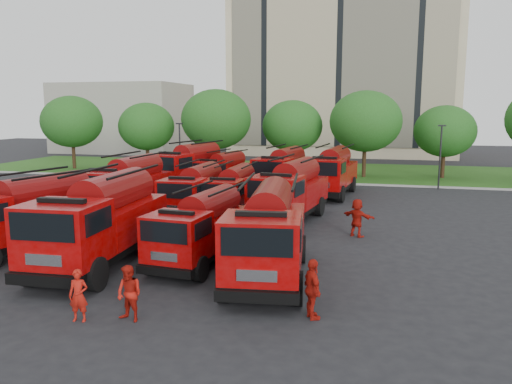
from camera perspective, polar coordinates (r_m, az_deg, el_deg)
ground at (r=26.25m, az=-2.60°, el=-4.49°), size 140.00×140.00×0.00m
lawn at (r=51.33m, az=5.60°, el=2.41°), size 70.00×16.00×0.12m
curb at (r=43.40m, az=4.06°, el=1.15°), size 70.00×0.30×0.14m
apartment_building at (r=72.82m, az=9.93°, el=14.19°), size 30.00×14.18×25.00m
side_building at (r=77.91m, az=-14.91°, el=8.18°), size 18.00×12.00×10.00m
tree_0 at (r=55.97m, az=-20.31°, el=7.55°), size 6.30×6.30×7.70m
tree_1 at (r=52.84m, az=-12.39°, el=7.32°), size 5.71×5.71×6.98m
tree_2 at (r=48.40m, az=-4.60°, el=8.28°), size 6.72×6.72×8.22m
tree_3 at (r=49.16m, az=4.19°, el=7.53°), size 5.88×5.88×7.19m
tree_4 at (r=46.97m, az=12.41°, el=7.90°), size 6.55×6.55×8.01m
tree_5 at (r=48.32m, az=20.78°, el=6.51°), size 5.46×5.46×6.68m
lamp_post_0 at (r=45.19m, az=-8.69°, el=5.00°), size 0.60×0.25×5.11m
lamp_post_1 at (r=42.05m, az=20.32°, el=4.20°), size 0.60×0.25×5.11m
fire_truck_0 at (r=24.42m, az=-25.02°, el=-2.39°), size 4.22×7.76×3.36m
fire_truck_1 at (r=21.31m, az=-17.31°, el=-3.15°), size 3.26×8.14×3.64m
fire_truck_2 at (r=20.94m, az=-6.26°, el=-4.02°), size 2.81×6.58×2.91m
fire_truck_3 at (r=18.87m, az=1.38°, el=-4.65°), size 3.52×7.81×3.43m
fire_truck_4 at (r=31.54m, az=-14.51°, el=0.76°), size 2.98×7.61×3.42m
fire_truck_5 at (r=29.65m, az=-6.86°, el=0.07°), size 2.50×6.67×3.03m
fire_truck_6 at (r=29.76m, az=-2.64°, el=0.06°), size 2.44×6.45×2.92m
fire_truck_7 at (r=28.41m, az=3.99°, el=0.11°), size 3.64×7.81×3.42m
fire_truck_8 at (r=39.64m, az=-7.62°, el=2.86°), size 4.17×8.34×3.63m
fire_truck_9 at (r=39.87m, az=-3.88°, el=2.43°), size 3.40×6.67×2.90m
fire_truck_10 at (r=37.89m, az=3.13°, el=2.45°), size 3.50×7.72×3.39m
fire_truck_11 at (r=37.33m, az=8.67°, el=2.32°), size 3.49×7.91×3.49m
firefighter_0 at (r=16.47m, az=-19.47°, el=-13.70°), size 0.66×0.53×1.61m
firefighter_1 at (r=16.04m, az=-14.16°, el=-14.08°), size 0.93×0.66×1.73m
firefighter_2 at (r=15.83m, az=6.41°, el=-14.17°), size 1.08×1.27×1.88m
firefighter_3 at (r=18.01m, az=2.15°, el=-11.12°), size 1.35×1.26×1.90m
firefighter_4 at (r=28.95m, az=-19.18°, el=-3.70°), size 0.84×0.94×1.61m
firefighter_5 at (r=25.68m, az=11.40°, el=-4.99°), size 1.93×1.58×1.92m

